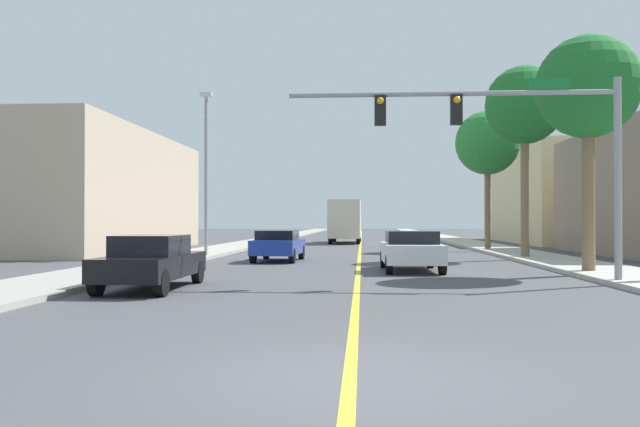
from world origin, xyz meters
TOP-DOWN VIEW (x-y plane):
  - ground at (0.00, 42.00)m, footprint 192.00×192.00m
  - sidewalk_left at (-8.22, 42.00)m, footprint 2.97×168.00m
  - sidewalk_right at (8.22, 42.00)m, footprint 2.97×168.00m
  - lane_marking_center at (0.00, 42.00)m, footprint 0.16×144.00m
  - building_left_near at (-17.82, 30.58)m, footprint 11.50×19.96m
  - building_right_far at (19.83, 47.22)m, footprint 15.52×20.65m
  - traffic_signal_mast at (4.24, 10.98)m, footprint 9.15×0.36m
  - street_lamp at (-7.23, 23.00)m, footprint 0.56×0.28m
  - palm_near at (7.46, 14.29)m, footprint 3.33×3.33m
  - palm_mid at (7.49, 22.67)m, footprint 3.54×3.54m
  - palm_far at (7.41, 31.05)m, footprint 3.73×3.73m
  - car_black at (-5.26, 9.06)m, footprint 1.76×4.42m
  - car_blue at (-3.51, 20.83)m, footprint 1.99×4.14m
  - car_white at (1.84, 15.54)m, footprint 2.05×4.20m
  - delivery_truck at (-1.20, 44.09)m, footprint 2.49×8.32m

SIDE VIEW (x-z plane):
  - ground at x=0.00m, z-range 0.00..0.00m
  - lane_marking_center at x=0.00m, z-range 0.00..0.01m
  - sidewalk_left at x=-8.22m, z-range 0.00..0.15m
  - sidewalk_right at x=8.22m, z-range 0.00..0.15m
  - car_blue at x=-3.51m, z-range 0.05..1.39m
  - car_black at x=-5.26m, z-range 0.03..1.41m
  - car_white at x=1.84m, z-range 0.03..1.43m
  - delivery_truck at x=-1.20m, z-range 0.09..3.43m
  - building_left_near at x=-17.82m, z-range 0.00..6.96m
  - building_right_far at x=19.83m, z-range 0.00..7.44m
  - traffic_signal_mast at x=4.24m, z-range 1.48..7.02m
  - street_lamp at x=-7.23m, z-range 0.57..8.26m
  - palm_near at x=7.46m, z-range 2.22..9.85m
  - palm_far at x=7.41m, z-range 2.25..10.27m
  - palm_mid at x=7.49m, z-range 2.62..11.26m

